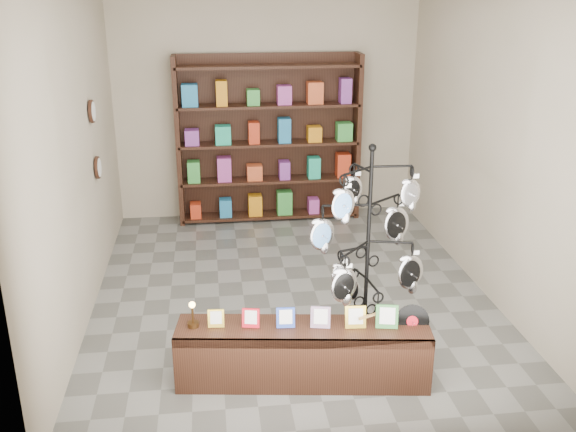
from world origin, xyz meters
name	(u,v)px	position (x,y,z in m)	size (l,w,h in m)	color
ground	(291,292)	(0.00, 0.00, 0.00)	(5.00, 5.00, 0.00)	slate
room_envelope	(291,117)	(0.00, 0.00, 1.85)	(5.00, 5.00, 5.00)	#B8A994
display_tree	(368,242)	(0.44, -1.35, 1.10)	(1.00, 0.99, 1.90)	black
front_shelf	(303,354)	(-0.11, -1.57, 0.25)	(2.05, 0.68, 0.71)	black
back_shelving	(269,144)	(0.00, 2.30, 1.03)	(2.42, 0.36, 2.20)	black
wall_clocks	(95,140)	(-1.97, 0.80, 1.50)	(0.03, 0.24, 0.84)	black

